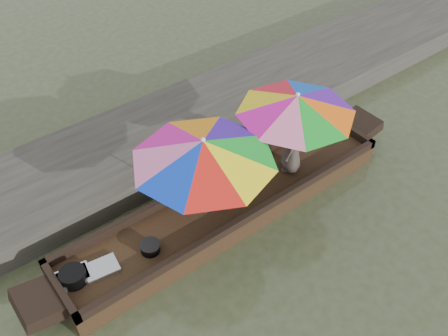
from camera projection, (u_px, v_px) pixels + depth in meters
water at (228, 214)px, 8.54m from camera, size 80.00×80.00×0.00m
dock at (158, 139)px, 9.66m from camera, size 22.00×2.20×0.50m
boat_hull at (228, 207)px, 8.42m from camera, size 6.03×1.20×0.35m
cooking_pot at (73, 277)px, 7.06m from camera, size 0.38×0.38×0.20m
tray_crayfish at (73, 277)px, 7.12m from camera, size 0.54×0.42×0.09m
tray_scallop at (101, 268)px, 7.25m from camera, size 0.53×0.41×0.06m
charcoal_grill at (150, 248)px, 7.48m from camera, size 0.29×0.29×0.14m
supply_bag at (192, 196)px, 8.19m from camera, size 0.32×0.27×0.26m
vendor at (292, 143)px, 8.51m from camera, size 0.66×0.64×1.14m
umbrella_bow at (204, 178)px, 7.58m from camera, size 2.40×2.40×1.55m
umbrella_stern at (293, 131)px, 8.42m from camera, size 2.31×2.31×1.55m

